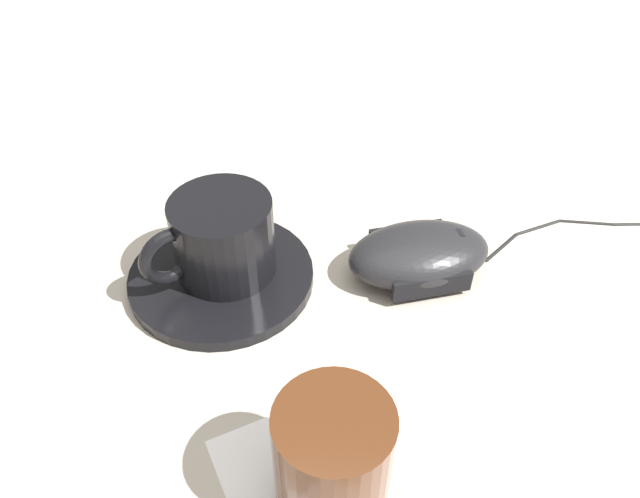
# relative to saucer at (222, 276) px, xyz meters

# --- Properties ---
(ground_plane) EXTENTS (3.00, 3.00, 0.00)m
(ground_plane) POSITION_rel_saucer_xyz_m (-0.05, 0.09, -0.01)
(ground_plane) COLOR #B2A899
(saucer) EXTENTS (0.15, 0.15, 0.01)m
(saucer) POSITION_rel_saucer_xyz_m (0.00, 0.00, 0.00)
(saucer) COLOR black
(saucer) RESTS_ON ground
(coffee_cup) EXTENTS (0.10, 0.08, 0.06)m
(coffee_cup) POSITION_rel_saucer_xyz_m (-0.00, -0.00, 0.04)
(coffee_cup) COLOR black
(coffee_cup) RESTS_ON saucer
(computer_mouse) EXTENTS (0.13, 0.10, 0.04)m
(computer_mouse) POSITION_rel_saucer_xyz_m (-0.16, -0.01, 0.01)
(computer_mouse) COLOR black
(computer_mouse) RESTS_ON ground
(mouse_cable) EXTENTS (0.22, 0.06, 0.00)m
(mouse_cable) POSITION_rel_saucer_xyz_m (-0.32, -0.07, -0.00)
(mouse_cable) COLOR black
(mouse_cable) RESTS_ON ground
(napkin_under_glass) EXTENTS (0.18, 0.18, 0.00)m
(napkin_under_glass) POSITION_rel_saucer_xyz_m (-0.10, 0.18, -0.00)
(napkin_under_glass) COLOR white
(napkin_under_glass) RESTS_ON ground
(drinking_glass) EXTENTS (0.07, 0.07, 0.08)m
(drinking_glass) POSITION_rel_saucer_xyz_m (-0.09, 0.18, 0.04)
(drinking_glass) COLOR #4C2814
(drinking_glass) RESTS_ON napkin_under_glass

